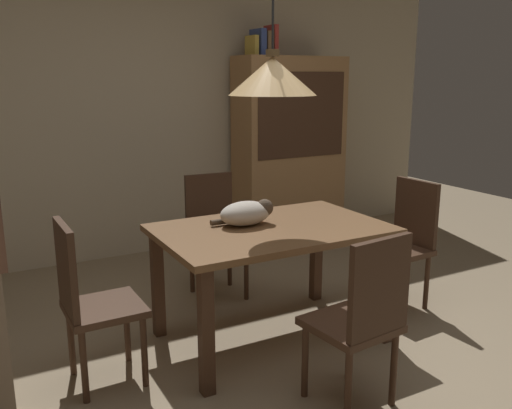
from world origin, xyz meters
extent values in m
plane|color=#998466|center=(0.00, 0.00, 0.00)|extent=(10.00, 10.00, 0.00)
cube|color=beige|center=(0.00, 2.65, 1.45)|extent=(6.40, 0.10, 2.90)
cube|color=brown|center=(0.00, 0.48, 0.73)|extent=(1.40, 0.90, 0.04)
cube|color=#472D1E|center=(-0.62, 0.09, 0.35)|extent=(0.07, 0.07, 0.71)
cube|color=#472D1E|center=(0.62, 0.09, 0.35)|extent=(0.07, 0.07, 0.71)
cube|color=#472D1E|center=(-0.62, 0.87, 0.35)|extent=(0.07, 0.07, 0.71)
cube|color=#472D1E|center=(0.62, 0.87, 0.35)|extent=(0.07, 0.07, 0.71)
cube|color=#472D1E|center=(1.05, 0.48, 0.43)|extent=(0.42, 0.42, 0.04)
cube|color=#40291B|center=(1.23, 0.49, 0.69)|extent=(0.06, 0.38, 0.48)
cylinder|color=#472D1E|center=(0.88, 0.63, 0.21)|extent=(0.04, 0.04, 0.41)
cylinder|color=#472D1E|center=(0.90, 0.31, 0.21)|extent=(0.04, 0.04, 0.41)
cylinder|color=#472D1E|center=(1.20, 0.65, 0.21)|extent=(0.04, 0.04, 0.41)
cylinder|color=#472D1E|center=(1.22, 0.33, 0.21)|extent=(0.04, 0.04, 0.41)
cube|color=#472D1E|center=(-1.05, 0.48, 0.43)|extent=(0.41, 0.41, 0.04)
cube|color=#40291B|center=(-1.23, 0.48, 0.69)|extent=(0.04, 0.38, 0.48)
cylinder|color=#472D1E|center=(-0.89, 0.32, 0.21)|extent=(0.04, 0.04, 0.41)
cylinder|color=#472D1E|center=(-0.89, 0.64, 0.21)|extent=(0.04, 0.04, 0.41)
cylinder|color=#472D1E|center=(-1.21, 0.32, 0.21)|extent=(0.04, 0.04, 0.41)
cylinder|color=#472D1E|center=(-1.21, 0.64, 0.21)|extent=(0.04, 0.04, 0.41)
cube|color=#472D1E|center=(0.00, 1.28, 0.43)|extent=(0.42, 0.42, 0.04)
cube|color=#40291B|center=(0.01, 1.46, 0.69)|extent=(0.38, 0.05, 0.48)
cylinder|color=#472D1E|center=(-0.17, 1.13, 0.21)|extent=(0.04, 0.04, 0.41)
cylinder|color=#472D1E|center=(0.15, 1.11, 0.21)|extent=(0.04, 0.04, 0.41)
cylinder|color=#472D1E|center=(-0.15, 1.45, 0.21)|extent=(0.04, 0.04, 0.41)
cylinder|color=#472D1E|center=(0.17, 1.43, 0.21)|extent=(0.04, 0.04, 0.41)
cube|color=#472D1E|center=(0.00, -0.32, 0.43)|extent=(0.44, 0.44, 0.04)
cube|color=#40291B|center=(0.02, -0.50, 0.69)|extent=(0.38, 0.08, 0.48)
cylinder|color=#472D1E|center=(0.14, -0.14, 0.21)|extent=(0.04, 0.04, 0.41)
cylinder|color=#472D1E|center=(-0.18, -0.18, 0.21)|extent=(0.04, 0.04, 0.41)
cylinder|color=#472D1E|center=(0.18, -0.46, 0.21)|extent=(0.04, 0.04, 0.41)
cylinder|color=#472D1E|center=(-0.14, -0.50, 0.21)|extent=(0.04, 0.04, 0.41)
ellipsoid|color=beige|center=(-0.12, 0.60, 0.82)|extent=(0.36, 0.24, 0.15)
sphere|color=brown|center=(0.01, 0.58, 0.85)|extent=(0.11, 0.11, 0.11)
cylinder|color=brown|center=(-0.24, 0.66, 0.78)|extent=(0.18, 0.04, 0.04)
cone|color=#E5B775|center=(0.00, 0.48, 1.66)|extent=(0.52, 0.52, 0.22)
cylinder|color=#513D23|center=(0.00, 0.48, 1.79)|extent=(0.08, 0.08, 0.04)
cube|color=#A87A4C|center=(1.28, 2.32, 0.93)|extent=(1.10, 0.44, 1.85)
cube|color=#472D1E|center=(1.28, 2.10, 1.29)|extent=(0.97, 0.01, 0.81)
cube|color=#472D1E|center=(1.28, 2.32, 0.04)|extent=(1.12, 0.45, 0.08)
cube|color=gold|center=(0.85, 2.32, 1.94)|extent=(0.04, 0.20, 0.18)
cube|color=#384C93|center=(0.92, 2.32, 1.97)|extent=(0.06, 0.24, 0.24)
cube|color=brown|center=(0.99, 2.32, 1.96)|extent=(0.06, 0.24, 0.22)
cube|color=#B73833|center=(1.06, 2.32, 1.99)|extent=(0.04, 0.22, 0.28)
camera|label=1|loc=(-1.64, -2.32, 1.66)|focal=38.11mm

